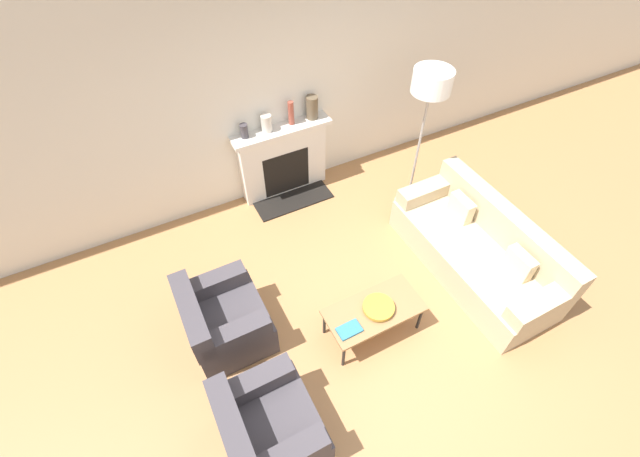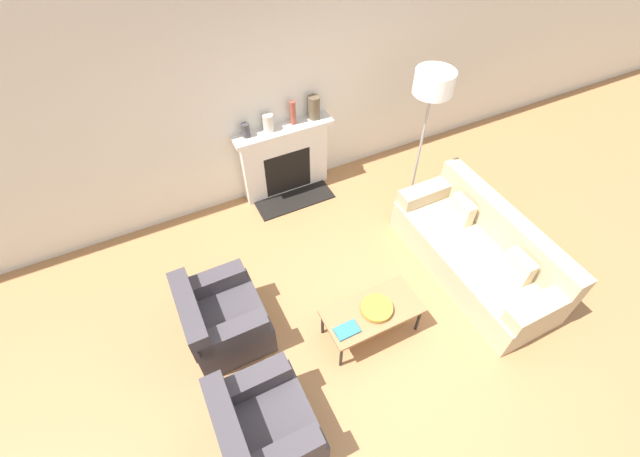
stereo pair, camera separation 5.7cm
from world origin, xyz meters
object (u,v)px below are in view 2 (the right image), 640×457
object	(u,v)px
bowl	(377,308)
floor_lamp	(431,95)
mantel_vase_left	(246,130)
mantel_vase_center_left	(268,123)
mantel_vase_center_right	(293,113)
couch	(478,252)
fireplace	(285,161)
armchair_near	(263,428)
armchair_far	(222,319)
mantel_vase_right	(314,107)
coffee_table	(372,312)
book	(347,330)

from	to	relation	value
bowl	floor_lamp	xyz separation A→B (m)	(1.42, 1.43, 1.21)
mantel_vase_left	mantel_vase_center_left	bearing A→B (deg)	0.00
floor_lamp	mantel_vase_center_right	world-z (taller)	floor_lamp
couch	mantel_vase_center_right	distance (m)	2.74
fireplace	armchair_near	distance (m)	3.31
armchair_far	mantel_vase_center_left	world-z (taller)	mantel_vase_center_left
mantel_vase_left	armchair_far	bearing A→B (deg)	-119.13
armchair_far	mantel_vase_center_left	distance (m)	2.38
mantel_vase_center_left	mantel_vase_right	bearing A→B (deg)	0.00
mantel_vase_center_left	mantel_vase_center_right	distance (m)	0.33
armchair_near	coffee_table	bearing A→B (deg)	-69.10
mantel_vase_center_right	book	bearing A→B (deg)	-103.24
mantel_vase_center_left	mantel_vase_right	distance (m)	0.62
coffee_table	book	size ratio (longest dim) A/B	4.20
couch	bowl	bearing A→B (deg)	-82.80
floor_lamp	mantel_vase_right	bearing A→B (deg)	131.28
couch	armchair_near	bearing A→B (deg)	-76.46
fireplace	mantel_vase_left	size ratio (longest dim) A/B	7.35
fireplace	couch	bearing A→B (deg)	-58.04
bowl	mantel_vase_center_left	distance (m)	2.56
coffee_table	armchair_far	bearing A→B (deg)	155.35
armchair_near	armchair_far	size ratio (longest dim) A/B	1.00
mantel_vase_center_left	mantel_vase_right	xyz separation A→B (m)	(0.62, 0.00, 0.04)
mantel_vase_left	mantel_vase_center_right	xyz separation A→B (m)	(0.62, 0.00, 0.06)
book	mantel_vase_center_left	distance (m)	2.65
book	floor_lamp	size ratio (longest dim) A/B	0.12
coffee_table	mantel_vase_center_left	bearing A→B (deg)	91.60
couch	armchair_far	world-z (taller)	couch
fireplace	mantel_vase_center_right	size ratio (longest dim) A/B	4.24
mantel_vase_right	mantel_vase_left	bearing A→B (deg)	180.00
armchair_far	coffee_table	world-z (taller)	armchair_far
armchair_near	book	world-z (taller)	armchair_near
armchair_near	mantel_vase_right	world-z (taller)	mantel_vase_right
book	mantel_vase_left	xyz separation A→B (m)	(-0.02, 2.54, 0.69)
floor_lamp	mantel_vase_left	xyz separation A→B (m)	(-1.81, 1.04, -0.54)
floor_lamp	mantel_vase_right	world-z (taller)	floor_lamp
mantel_vase_center_left	coffee_table	bearing A→B (deg)	-88.40
mantel_vase_center_left	fireplace	bearing A→B (deg)	-5.08
couch	armchair_near	world-z (taller)	couch
couch	bowl	distance (m)	1.50
armchair_near	bowl	size ratio (longest dim) A/B	2.61
coffee_table	mantel_vase_right	size ratio (longest dim) A/B	3.36
armchair_far	bowl	distance (m)	1.55
bowl	mantel_vase_right	xyz separation A→B (m)	(0.51, 2.46, 0.73)
armchair_near	fireplace	bearing A→B (deg)	-26.53
coffee_table	mantel_vase_right	xyz separation A→B (m)	(0.55, 2.45, 0.80)
mantel_vase_center_left	mantel_vase_center_right	size ratio (longest dim) A/B	0.71
couch	floor_lamp	distance (m)	1.83
fireplace	book	world-z (taller)	fireplace
armchair_near	mantel_vase_left	bearing A→B (deg)	-18.84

